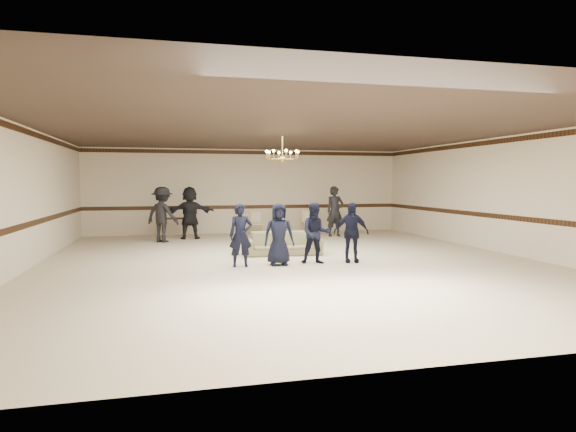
# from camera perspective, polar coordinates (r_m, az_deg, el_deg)

# --- Properties ---
(room) EXTENTS (12.01, 14.01, 3.21)m
(room) POSITION_cam_1_polar(r_m,az_deg,el_deg) (11.88, 0.42, 2.29)
(room) COLOR beige
(room) RESTS_ON ground
(chair_rail) EXTENTS (12.00, 0.02, 0.14)m
(chair_rail) POSITION_cam_1_polar(r_m,az_deg,el_deg) (18.75, -4.72, 1.07)
(chair_rail) COLOR #372110
(chair_rail) RESTS_ON wall_back
(crown_molding) EXTENTS (12.00, 0.02, 0.14)m
(crown_molding) POSITION_cam_1_polar(r_m,az_deg,el_deg) (18.76, -4.76, 7.43)
(crown_molding) COLOR #372110
(crown_molding) RESTS_ON wall_back
(chandelier) EXTENTS (0.94, 0.94, 0.89)m
(chandelier) POSITION_cam_1_polar(r_m,az_deg,el_deg) (12.88, -0.66, 8.10)
(chandelier) COLOR #B88A3B
(chandelier) RESTS_ON ceiling
(boy_a) EXTENTS (0.55, 0.38, 1.46)m
(boy_a) POSITION_cam_1_polar(r_m,az_deg,el_deg) (11.26, -5.56, -2.26)
(boy_a) COLOR black
(boy_a) RESTS_ON floor
(boy_b) EXTENTS (0.73, 0.49, 1.46)m
(boy_b) POSITION_cam_1_polar(r_m,az_deg,el_deg) (11.42, -1.08, -2.16)
(boy_b) COLOR black
(boy_b) RESTS_ON floor
(boy_c) EXTENTS (0.80, 0.68, 1.46)m
(boy_c) POSITION_cam_1_polar(r_m,az_deg,el_deg) (11.64, 3.26, -2.04)
(boy_c) COLOR black
(boy_c) RESTS_ON floor
(boy_d) EXTENTS (0.91, 0.51, 1.46)m
(boy_d) POSITION_cam_1_polar(r_m,az_deg,el_deg) (11.93, 7.40, -1.92)
(boy_d) COLOR black
(boy_d) RESTS_ON floor
(settee) EXTENTS (2.15, 0.96, 0.61)m
(settee) POSITION_cam_1_polar(r_m,az_deg,el_deg) (13.12, -0.72, -3.21)
(settee) COLOR #73714D
(settee) RESTS_ON floor
(adult_left) EXTENTS (1.34, 1.22, 1.80)m
(adult_left) POSITION_cam_1_polar(r_m,az_deg,el_deg) (16.30, -14.49, 0.17)
(adult_left) COLOR black
(adult_left) RESTS_ON floor
(adult_mid) EXTENTS (1.70, 0.64, 1.80)m
(adult_mid) POSITION_cam_1_polar(r_m,az_deg,el_deg) (17.00, -11.41, 0.37)
(adult_mid) COLOR black
(adult_mid) RESTS_ON floor
(adult_right) EXTENTS (0.71, 0.51, 1.80)m
(adult_right) POSITION_cam_1_polar(r_m,az_deg,el_deg) (17.55, 5.52, 0.54)
(adult_right) COLOR black
(adult_right) RESTS_ON floor
(banquet_chair_left) EXTENTS (0.44, 0.44, 0.85)m
(banquet_chair_left) POSITION_cam_1_polar(r_m,az_deg,el_deg) (18.00, -3.71, -0.88)
(banquet_chair_left) COLOR beige
(banquet_chair_left) RESTS_ON floor
(banquet_chair_mid) EXTENTS (0.43, 0.43, 0.85)m
(banquet_chair_mid) POSITION_cam_1_polar(r_m,az_deg,el_deg) (18.20, -0.60, -0.82)
(banquet_chair_mid) COLOR beige
(banquet_chair_mid) RESTS_ON floor
(banquet_chair_right) EXTENTS (0.45, 0.45, 0.85)m
(banquet_chair_right) POSITION_cam_1_polar(r_m,az_deg,el_deg) (18.45, 2.43, -0.76)
(banquet_chair_right) COLOR beige
(banquet_chair_right) RESTS_ON floor
(console_table) EXTENTS (0.83, 0.41, 0.68)m
(console_table) POSITION_cam_1_polar(r_m,az_deg,el_deg) (17.95, -13.30, -1.27)
(console_table) COLOR #321D10
(console_table) RESTS_ON floor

